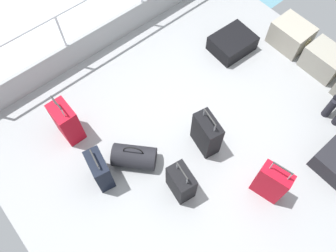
# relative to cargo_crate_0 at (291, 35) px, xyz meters

# --- Properties ---
(ground_plane) EXTENTS (4.40, 5.20, 0.06)m
(ground_plane) POSITION_rel_cargo_crate_0_xyz_m (0.30, -2.19, -0.23)
(ground_plane) COLOR #939699
(gunwale_port) EXTENTS (0.06, 5.20, 0.45)m
(gunwale_port) POSITION_rel_cargo_crate_0_xyz_m (-1.87, -2.19, 0.02)
(gunwale_port) COLOR #939699
(gunwale_port) RESTS_ON ground_plane
(railing_port) EXTENTS (0.04, 4.20, 1.02)m
(railing_port) POSITION_rel_cargo_crate_0_xyz_m (-1.87, -2.19, 0.58)
(railing_port) COLOR silver
(railing_port) RESTS_ON ground_plane
(sea_wake) EXTENTS (12.00, 12.00, 0.01)m
(sea_wake) POSITION_rel_cargo_crate_0_xyz_m (-3.30, -2.19, -0.54)
(sea_wake) COLOR #598C9E
(sea_wake) RESTS_ON ground_plane
(cargo_crate_0) EXTENTS (0.61, 0.45, 0.40)m
(cargo_crate_0) POSITION_rel_cargo_crate_0_xyz_m (0.00, 0.00, 0.00)
(cargo_crate_0) COLOR #9E9989
(cargo_crate_0) RESTS_ON ground_plane
(cargo_crate_1) EXTENTS (0.60, 0.42, 0.39)m
(cargo_crate_1) POSITION_rel_cargo_crate_0_xyz_m (0.64, -0.01, -0.01)
(cargo_crate_1) COLOR gray
(cargo_crate_1) RESTS_ON ground_plane
(suitcase_1) EXTENTS (0.54, 0.66, 0.26)m
(suitcase_1) POSITION_rel_cargo_crate_0_xyz_m (-0.52, -0.77, -0.07)
(suitcase_1) COLOR black
(suitcase_1) RESTS_ON ground_plane
(suitcase_2) EXTENTS (0.44, 0.29, 0.74)m
(suitcase_2) POSITION_rel_cargo_crate_0_xyz_m (0.44, -2.26, 0.09)
(suitcase_2) COLOR black
(suitcase_2) RESTS_ON ground_plane
(suitcase_3) EXTENTS (0.40, 0.26, 0.66)m
(suitcase_3) POSITION_rel_cargo_crate_0_xyz_m (-0.05, -3.59, 0.08)
(suitcase_3) COLOR black
(suitcase_3) RESTS_ON ground_plane
(suitcase_4) EXTENTS (0.38, 0.28, 0.66)m
(suitcase_4) POSITION_rel_cargo_crate_0_xyz_m (0.71, -2.93, 0.05)
(suitcase_4) COLOR black
(suitcase_4) RESTS_ON ground_plane
(suitcase_5) EXTENTS (0.37, 0.25, 0.80)m
(suitcase_5) POSITION_rel_cargo_crate_0_xyz_m (-0.87, -3.54, 0.11)
(suitcase_5) COLOR #B70C1E
(suitcase_5) RESTS_ON ground_plane
(suitcase_6) EXTENTS (0.40, 0.26, 0.80)m
(suitcase_6) POSITION_rel_cargo_crate_0_xyz_m (1.42, -2.13, 0.12)
(suitcase_6) COLOR #B70C1E
(suitcase_6) RESTS_ON ground_plane
(duffel_bag) EXTENTS (0.62, 0.60, 0.44)m
(duffel_bag) POSITION_rel_cargo_crate_0_xyz_m (0.03, -3.14, -0.05)
(duffel_bag) COLOR black
(duffel_bag) RESTS_ON ground_plane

